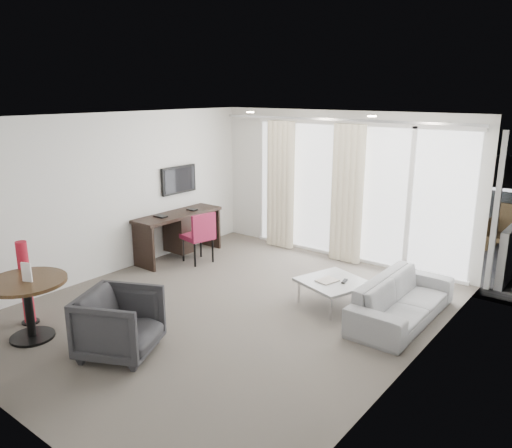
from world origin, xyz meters
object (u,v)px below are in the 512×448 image
Objects in this scene: desk_chair at (198,237)px; coffee_table at (333,293)px; red_lamp at (26,283)px; tub_armchair at (120,324)px; rattan_chair_b at (506,229)px; round_table at (29,309)px; rattan_chair_a at (413,222)px; desk at (179,235)px; sofa at (402,300)px.

desk_chair reaches higher than coffee_table.
red_lamp is 1.34× the size of coffee_table.
tub_armchair is 7.29m from rattan_chair_b.
round_table is at bearing -25.63° from red_lamp.
rattan_chair_b is (1.61, 0.43, 0.05)m from rattan_chair_a.
red_lamp reaches higher than desk_chair.
sofa is (4.19, 0.01, -0.13)m from desk.
red_lamp is at bearing -113.40° from rattan_chair_b.
red_lamp is 8.19m from rattan_chair_b.
desk_chair is 1.07× the size of rattan_chair_b.
desk is 2.10× the size of coffee_table.
coffee_table is 0.43× the size of sofa.
desk is 1.56× the size of red_lamp.
round_table is 0.49× the size of sofa.
red_lamp is at bearing 72.75° from tub_armchair.
rattan_chair_a is (2.50, 3.57, -0.08)m from desk_chair.
desk_chair is 3.29m from round_table.
desk is 1.90× the size of desk_chair.
red_lamp is 4.07m from coffee_table.
red_lamp is at bearing 129.22° from sofa.
coffee_table is 0.95m from sofa.
red_lamp is at bearing 154.37° from round_table.
rattan_chair_b is (4.14, 7.06, -0.13)m from red_lamp.
desk is 3.27m from coffee_table.
red_lamp is at bearing -82.08° from desk.
tub_armchair is (1.59, 0.24, -0.18)m from red_lamp.
desk is 3.46m from tub_armchair.
rattan_chair_b is (4.56, 4.01, 0.02)m from desk.
desk is 4.19m from sofa.
desk_chair is 1.20× the size of rattan_chair_a.
round_table is 8.16m from rattan_chair_b.
tub_armchair reaches higher than coffee_table.
rattan_chair_b reaches higher than rattan_chair_a.
sofa is 2.25× the size of rattan_chair_b.
desk reaches higher than tub_armchair.
coffee_table is at bearing 45.70° from red_lamp.
rattan_chair_b reaches higher than coffee_table.
red_lamp is (-0.42, 0.20, 0.17)m from round_table.
round_table is 4.68m from sofa.
round_table is at bearing -75.50° from desk.
tub_armchair is at bearing 20.53° from round_table.
sofa is (2.18, 2.83, -0.10)m from tub_armchair.
desk reaches higher than coffee_table.
coffee_table is at bearing 100.37° from sofa.
desk_chair is 3.74m from sofa.
desk reaches higher than round_table.
round_table is at bearing 84.74° from tub_armchair.
rattan_chair_a is (0.94, 6.40, 0.00)m from tub_armchair.
rattan_chair_a is (2.53, 6.64, -0.17)m from red_lamp.
desk_chair is 0.96× the size of round_table.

